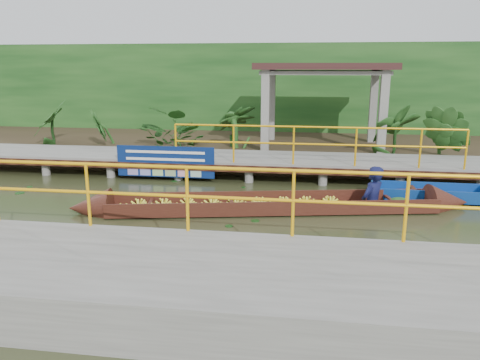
# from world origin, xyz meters

# --- Properties ---
(ground) EXTENTS (80.00, 80.00, 0.00)m
(ground) POSITION_xyz_m (0.00, 0.00, 0.00)
(ground) COLOR #2B2F17
(ground) RESTS_ON ground
(land_strip) EXTENTS (30.00, 8.00, 0.45)m
(land_strip) POSITION_xyz_m (0.00, 7.50, 0.23)
(land_strip) COLOR #302618
(land_strip) RESTS_ON ground
(far_dock) EXTENTS (16.00, 2.06, 1.66)m
(far_dock) POSITION_xyz_m (0.02, 3.43, 0.48)
(far_dock) COLOR slate
(far_dock) RESTS_ON ground
(near_dock) EXTENTS (18.00, 2.40, 1.73)m
(near_dock) POSITION_xyz_m (1.00, -4.20, 0.30)
(near_dock) COLOR slate
(near_dock) RESTS_ON ground
(pavilion) EXTENTS (4.40, 3.00, 3.00)m
(pavilion) POSITION_xyz_m (3.00, 6.30, 2.82)
(pavilion) COLOR slate
(pavilion) RESTS_ON ground
(foliage_backdrop) EXTENTS (30.00, 0.80, 4.00)m
(foliage_backdrop) POSITION_xyz_m (0.00, 10.00, 2.00)
(foliage_backdrop) COLOR #133E14
(foliage_backdrop) RESTS_ON ground
(vendor_boat) EXTENTS (8.85, 2.59, 2.18)m
(vendor_boat) POSITION_xyz_m (2.24, 0.29, 0.28)
(vendor_boat) COLOR #35150E
(vendor_boat) RESTS_ON ground
(moored_blue_boat) EXTENTS (3.30, 0.94, 0.78)m
(moored_blue_boat) POSITION_xyz_m (6.37, 1.56, 0.14)
(moored_blue_boat) COLOR navy
(moored_blue_boat) RESTS_ON ground
(blue_banner) EXTENTS (2.75, 0.04, 0.86)m
(blue_banner) POSITION_xyz_m (-1.29, 2.48, 0.56)
(blue_banner) COLOR navy
(blue_banner) RESTS_ON ground
(tropical_plants) EXTENTS (14.26, 1.26, 1.57)m
(tropical_plants) POSITION_xyz_m (-0.06, 5.30, 1.24)
(tropical_plants) COLOR #133E14
(tropical_plants) RESTS_ON ground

